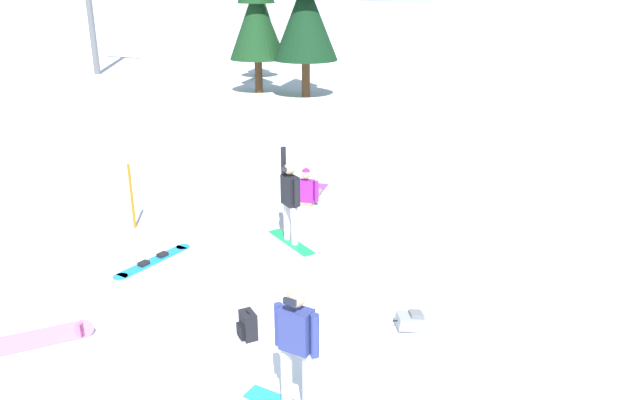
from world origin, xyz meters
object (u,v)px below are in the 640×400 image
at_px(snowboarder_background, 308,190).
at_px(backpack_black, 248,325).
at_px(trail_marker_pole, 132,197).
at_px(pine_tree_leaning, 258,23).
at_px(loose_snowboard_near_right, 27,341).
at_px(pine_tree_tall, 305,3).
at_px(snowboarder_midground, 290,200).
at_px(loose_snowboard_far_spare, 153,261).
at_px(snowboarder_foreground, 297,348).
at_px(pine_tree_short, 256,7).
at_px(backpack_grey, 411,321).

xyz_separation_m(snowboarder_background, backpack_black, (1.80, -5.94, -0.11)).
bearing_deg(backpack_black, trail_marker_pole, 148.76).
bearing_deg(backpack_black, pine_tree_leaning, 119.45).
height_order(loose_snowboard_near_right, pine_tree_tall, pine_tree_tall).
xyz_separation_m(snowboarder_midground, loose_snowboard_near_right, (-1.82, -5.18, -0.82)).
xyz_separation_m(snowboarder_midground, trail_marker_pole, (-3.57, -0.73, -0.22)).
bearing_deg(snowboarder_background, loose_snowboard_far_spare, -106.81).
relative_size(loose_snowboard_near_right, backpack_black, 3.26).
bearing_deg(loose_snowboard_far_spare, snowboarder_midground, 43.62).
xyz_separation_m(snowboarder_midground, pine_tree_leaning, (-12.51, 20.49, 2.07)).
bearing_deg(snowboarder_foreground, loose_snowboard_near_right, -174.23).
xyz_separation_m(loose_snowboard_near_right, pine_tree_short, (-8.07, 21.02, 3.93)).
relative_size(loose_snowboard_far_spare, backpack_grey, 3.43).
xyz_separation_m(backpack_black, pine_tree_tall, (-8.29, 19.25, 4.09)).
height_order(backpack_grey, pine_tree_leaning, pine_tree_leaning).
xyz_separation_m(loose_snowboard_far_spare, trail_marker_pole, (-1.51, 1.24, 0.72)).
distance_m(trail_marker_pole, pine_tree_tall, 17.22).
distance_m(pine_tree_short, pine_tree_tall, 2.67).
distance_m(loose_snowboard_far_spare, pine_tree_tall, 18.92).
height_order(snowboarder_foreground, backpack_black, snowboarder_foreground).
bearing_deg(pine_tree_leaning, snowboarder_foreground, -59.22).
distance_m(snowboarder_midground, loose_snowboard_far_spare, 3.00).
xyz_separation_m(loose_snowboard_near_right, trail_marker_pole, (-1.76, 4.45, 0.60)).
distance_m(snowboarder_midground, pine_tree_tall, 17.62).
relative_size(backpack_grey, pine_tree_leaning, 0.10).
distance_m(snowboarder_background, trail_marker_pole, 4.24).
bearing_deg(backpack_black, snowboarder_foreground, -39.47).
bearing_deg(snowboarder_midground, backpack_grey, -33.96).
bearing_deg(pine_tree_short, loose_snowboard_far_spare, -66.26).
bearing_deg(snowboarder_background, pine_tree_leaning, 123.05).
distance_m(loose_snowboard_far_spare, backpack_black, 3.49).
relative_size(snowboarder_foreground, pine_tree_leaning, 0.32).
height_order(loose_snowboard_near_right, backpack_grey, backpack_grey).
height_order(trail_marker_pole, pine_tree_short, pine_tree_short).
bearing_deg(snowboarder_foreground, pine_tree_short, 121.09).
height_order(loose_snowboard_near_right, pine_tree_short, pine_tree_short).
bearing_deg(loose_snowboard_far_spare, trail_marker_pole, 140.77).
relative_size(loose_snowboard_near_right, trail_marker_pole, 1.03).
relative_size(loose_snowboard_near_right, pine_tree_tall, 0.19).
bearing_deg(trail_marker_pole, loose_snowboard_near_right, -68.45).
relative_size(snowboarder_midground, backpack_black, 4.31).
height_order(pine_tree_leaning, pine_tree_tall, pine_tree_tall).
bearing_deg(loose_snowboard_near_right, backpack_black, 29.80).
height_order(snowboarder_foreground, trail_marker_pole, snowboarder_foreground).
relative_size(snowboarder_midground, loose_snowboard_far_spare, 1.06).
relative_size(loose_snowboard_far_spare, pine_tree_leaning, 0.35).
distance_m(backpack_grey, trail_marker_pole, 7.05).
height_order(backpack_black, pine_tree_short, pine_tree_short).
distance_m(loose_snowboard_far_spare, pine_tree_short, 19.87).
xyz_separation_m(backpack_black, backpack_grey, (2.23, 1.32, -0.08)).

